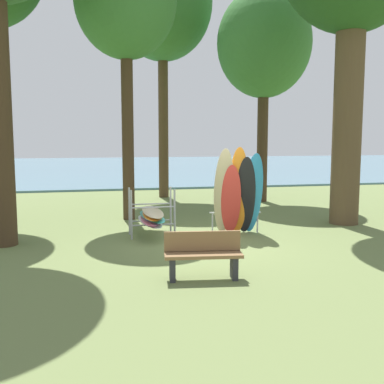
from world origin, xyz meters
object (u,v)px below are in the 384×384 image
tree_far_right_back (126,2)px  park_bench (203,254)px  leaning_board_pile (238,195)px  tree_mid_behind (163,4)px  tree_far_left_back (264,45)px  board_storage_rack (151,216)px

tree_far_right_back → park_bench: size_ratio=5.84×
leaning_board_pile → tree_mid_behind: bearing=95.0°
tree_mid_behind → park_bench: tree_mid_behind is taller
tree_far_left_back → park_bench: tree_far_left_back is taller
tree_far_right_back → park_bench: 8.93m
tree_mid_behind → tree_far_right_back: tree_mid_behind is taller
board_storage_rack → park_bench: 3.84m
park_bench → leaning_board_pile: bearing=62.7°
tree_mid_behind → leaning_board_pile: (0.70, -8.10, -6.96)m
tree_far_right_back → board_storage_rack: 6.61m
tree_mid_behind → tree_far_right_back: (-1.91, -5.13, -1.46)m
tree_far_right_back → board_storage_rack: size_ratio=3.95×
park_bench → board_storage_rack: bearing=96.6°
leaning_board_pile → tree_far_left_back: bearing=63.7°
park_bench → tree_far_left_back: bearing=63.3°
tree_mid_behind → tree_far_left_back: bearing=-31.0°
tree_mid_behind → leaning_board_pile: tree_mid_behind is taller
tree_far_left_back → leaning_board_pile: bearing=-116.3°
tree_far_right_back → tree_far_left_back: bearing=28.0°
tree_far_left_back → board_storage_rack: tree_far_left_back is taller
tree_mid_behind → tree_far_left_back: size_ratio=1.26×
tree_mid_behind → tree_far_left_back: (3.63, -2.18, -1.89)m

